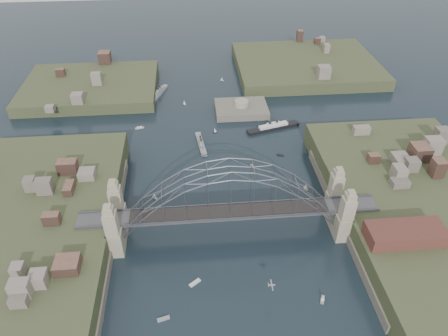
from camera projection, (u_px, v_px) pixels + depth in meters
ground at (229, 232)px, 119.66m from camera, size 500.00×500.00×0.00m
bridge at (230, 201)px, 112.20m from camera, size 84.00×13.80×24.60m
shore_west at (25, 241)px, 114.44m from camera, size 50.50×90.00×12.00m
shore_east at (421, 215)px, 122.49m from camera, size 50.50×90.00×12.00m
headland_nw at (92, 91)px, 190.80m from camera, size 60.00×45.00×9.00m
headland_ne at (305, 69)px, 209.92m from camera, size 70.00×55.00×9.50m
fort_island at (241, 113)px, 176.20m from camera, size 22.00×16.00×9.40m
wharf_shed at (405, 234)px, 105.60m from camera, size 20.00×8.00×4.00m
finger_pier at (400, 304)px, 99.78m from camera, size 4.00×22.00×1.40m
naval_cruiser_near at (201, 143)px, 155.47m from camera, size 3.93×15.62×4.64m
naval_cruiser_far at (159, 92)px, 188.82m from camera, size 7.32×15.33×5.24m
ocean_liner at (273, 127)px, 164.49m from camera, size 22.03×8.84×5.41m
aeroplane at (271, 285)px, 97.39m from camera, size 1.72×3.27×0.47m
small_boat_a at (155, 196)px, 131.05m from camera, size 1.95×2.15×2.38m
small_boat_b at (252, 166)px, 145.00m from camera, size 0.96×1.85×1.43m
small_boat_c at (195, 283)px, 105.37m from camera, size 3.19×2.75×0.45m
small_boat_d at (280, 155)px, 150.38m from camera, size 2.62×1.69×0.45m
small_boat_e at (140, 128)px, 165.12m from camera, size 3.77×2.01×1.43m
small_boat_f at (215, 130)px, 162.31m from camera, size 1.64×1.13×2.38m
small_boat_g at (323, 298)px, 100.96m from camera, size 1.68×2.66×2.38m
small_boat_h at (184, 103)px, 180.59m from camera, size 1.45×1.80×2.38m
small_boat_i at (306, 187)px, 134.71m from camera, size 1.50×2.17×2.38m
small_boat_j at (164, 319)px, 97.15m from camera, size 3.18×1.75×0.45m
small_boat_k at (222, 79)px, 199.78m from camera, size 2.05×1.75×2.38m
small_boat_l at (121, 167)px, 143.64m from camera, size 1.50×2.77×2.38m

